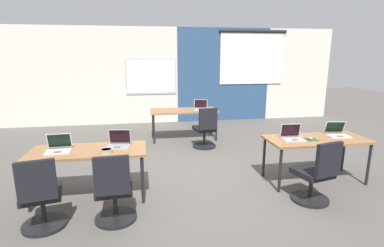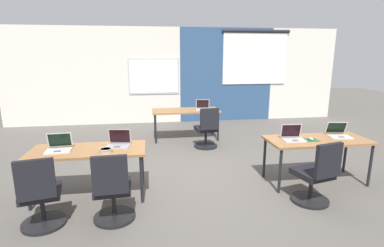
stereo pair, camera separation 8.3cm
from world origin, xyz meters
name	(u,v)px [view 1 (the left image)]	position (x,y,z in m)	size (l,w,h in m)	color
ground_plane	(201,173)	(0.00, 0.00, 0.00)	(24.00, 24.00, 0.00)	#56514C
back_wall_assembly	(176,75)	(0.05, 4.20, 1.41)	(10.00, 0.27, 2.80)	silver
desk_near_left	(88,154)	(-1.75, -0.60, 0.66)	(1.60, 0.70, 0.72)	olive
desk_near_right	(316,142)	(1.75, -0.60, 0.66)	(1.60, 0.70, 0.72)	olive
desk_far_center	(184,112)	(0.00, 2.20, 0.66)	(1.60, 0.70, 0.72)	olive
laptop_near_right_end	(337,133)	(2.17, -0.51, 0.77)	(0.37, 0.36, 0.22)	silver
laptop_near_left_end	(59,148)	(-2.14, -0.59, 0.77)	(0.35, 0.31, 0.23)	silver
chair_near_left_end	(41,200)	(-2.17, -1.35, 0.38)	(0.52, 0.58, 0.92)	black
laptop_far_right	(201,107)	(0.42, 2.21, 0.77)	(0.36, 0.31, 0.23)	#B7B7BC
chair_far_right	(205,131)	(0.36, 1.41, 0.38)	(0.52, 0.56, 0.92)	black
laptop_near_right_inner	(292,136)	(1.34, -0.58, 0.77)	(0.35, 0.30, 0.23)	#B7B7BC
mousepad_near_right_inner	(310,139)	(1.61, -0.64, 0.72)	(0.22, 0.19, 0.00)	#23512D
mouse_near_right_inner	(310,138)	(1.61, -0.64, 0.74)	(0.06, 0.10, 0.03)	#B2B2B7
chair_near_right_inner	(316,177)	(1.35, -1.28, 0.38)	(0.53, 0.59, 0.92)	black
laptop_near_left_inner	(119,143)	(-1.33, -0.51, 0.77)	(0.37, 0.31, 0.24)	#9E9EA3
chair_near_left_inner	(114,194)	(-1.35, -1.34, 0.38)	(0.52, 0.55, 0.92)	black
snack_bowl	(106,151)	(-1.48, -0.79, 0.76)	(0.18, 0.18, 0.06)	tan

